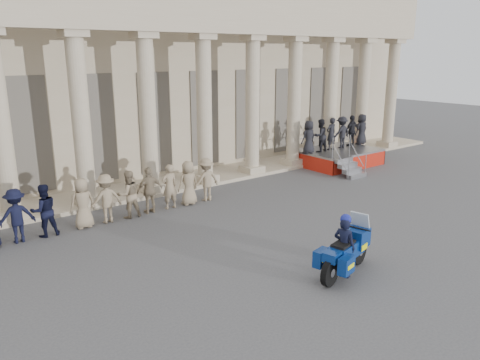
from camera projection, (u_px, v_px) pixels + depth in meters
name	position (u px, v px, depth m)	size (l,w,h in m)	color
ground	(251.00, 276.00, 11.99)	(90.00, 90.00, 0.00)	#454547
building	(56.00, 75.00, 22.08)	(40.00, 12.50, 9.00)	tan
reviewing_stand	(338.00, 139.00, 23.64)	(4.79, 3.85, 2.41)	gray
motorcycle	(346.00, 251.00, 11.96)	(2.29, 1.16, 1.49)	black
rider	(344.00, 245.00, 11.81)	(0.50, 0.65, 1.67)	black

